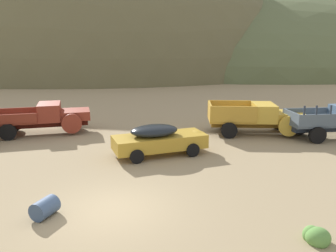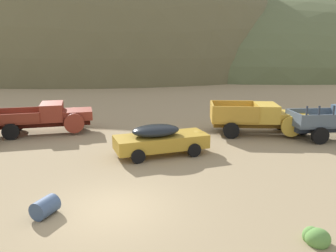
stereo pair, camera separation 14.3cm
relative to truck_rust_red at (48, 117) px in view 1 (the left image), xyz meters
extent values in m
plane|color=#998460|center=(5.42, -10.26, -1.01)|extent=(300.00, 300.00, 0.00)
ellipsoid|color=brown|center=(-7.11, 46.07, -1.01)|extent=(74.05, 50.01, 54.38)
ellipsoid|color=#56603D|center=(25.13, 68.43, -1.01)|extent=(98.48, 86.00, 34.77)
cube|color=#42140D|center=(-0.40, -0.13, -0.35)|extent=(5.66, 2.36, 0.36)
cube|color=maroon|center=(1.60, 0.37, 0.11)|extent=(2.15, 2.17, 0.55)
cube|color=#B7B2A8|center=(2.39, 0.58, 0.08)|extent=(0.38, 1.21, 0.44)
cylinder|color=maroon|center=(1.63, -0.72, -0.25)|extent=(1.21, 0.47, 1.20)
cylinder|color=maroon|center=(1.11, 1.35, -0.25)|extent=(1.21, 0.47, 1.20)
cube|color=maroon|center=(0.11, 0.00, 0.36)|extent=(1.76, 2.32, 1.05)
cube|color=black|center=(0.68, 0.14, 0.57)|extent=(0.48, 1.71, 0.59)
cube|color=maroon|center=(-1.88, -0.51, -0.11)|extent=(3.27, 2.78, 0.12)
cube|color=maroon|center=(-1.61, -1.55, 0.23)|extent=(2.76, 0.79, 0.55)
cube|color=maroon|center=(-2.15, 0.53, 0.23)|extent=(2.76, 0.79, 0.55)
cylinder|color=black|center=(1.09, 1.40, -0.53)|extent=(1.00, 0.51, 0.96)
cylinder|color=black|center=(-1.83, -1.66, -0.53)|extent=(1.00, 0.51, 0.96)
cylinder|color=black|center=(-2.38, 0.52, -0.53)|extent=(1.00, 0.51, 0.96)
cube|color=#B28928|center=(6.99, -4.41, -0.33)|extent=(4.93, 3.18, 0.68)
ellipsoid|color=black|center=(6.72, -4.50, 0.27)|extent=(2.77, 2.24, 0.57)
ellipsoid|color=#B28928|center=(8.94, -3.71, -0.26)|extent=(1.42, 1.65, 0.61)
cylinder|color=black|center=(8.62, -4.75, -0.67)|extent=(0.71, 0.42, 0.68)
cylinder|color=black|center=(8.04, -3.11, -0.67)|extent=(0.71, 0.42, 0.68)
cylinder|color=black|center=(5.93, -5.70, -0.67)|extent=(0.71, 0.42, 0.68)
cylinder|color=black|center=(5.35, -4.07, -0.67)|extent=(0.71, 0.42, 0.68)
cube|color=brown|center=(12.83, -0.35, -0.35)|extent=(5.46, 1.36, 0.36)
cube|color=gold|center=(14.82, -0.47, 0.11)|extent=(1.82, 1.93, 0.55)
cube|color=#B7B2A8|center=(15.62, -0.52, 0.08)|extent=(0.16, 1.26, 0.44)
cylinder|color=gold|center=(14.53, -1.54, -0.25)|extent=(1.21, 0.25, 1.20)
cylinder|color=gold|center=(14.66, 0.63, -0.25)|extent=(1.21, 0.25, 1.20)
cube|color=gold|center=(13.35, -0.38, 0.36)|extent=(1.38, 2.18, 1.05)
cube|color=black|center=(13.91, -0.41, 0.57)|extent=(0.16, 1.78, 0.59)
cube|color=#B5882D|center=(11.36, -0.26, -0.11)|extent=(2.86, 2.36, 0.12)
cube|color=#B5882D|center=(11.29, -1.35, 0.43)|extent=(2.74, 0.27, 0.95)
cube|color=#B5882D|center=(11.42, 0.84, 0.43)|extent=(2.74, 0.27, 0.95)
cube|color=#B5882D|center=(10.05, -0.18, 0.43)|extent=(0.24, 2.20, 0.95)
cylinder|color=black|center=(14.67, 0.69, -0.53)|extent=(0.98, 0.34, 0.96)
cylinder|color=black|center=(11.06, -1.38, -0.53)|extent=(0.98, 0.34, 0.96)
cylinder|color=black|center=(11.20, 0.90, -0.53)|extent=(0.98, 0.34, 0.96)
cube|color=#262D39|center=(17.45, -1.34, -0.35)|extent=(5.68, 1.52, 0.36)
cube|color=#4D5B67|center=(15.93, -1.51, -0.11)|extent=(3.03, 2.23, 0.12)
cube|color=#4D5B67|center=(16.03, -2.47, 0.30)|extent=(2.83, 0.41, 0.70)
cube|color=#4D5B67|center=(15.82, -0.55, 0.30)|extent=(2.83, 0.41, 0.70)
cube|color=#4D5B67|center=(14.58, -1.66, 0.30)|extent=(0.31, 1.93, 0.70)
cube|color=#262D39|center=(14.91, -2.59, 0.90)|extent=(0.09, 0.09, 0.50)
cube|color=#262D39|center=(15.61, -2.51, 0.90)|extent=(0.09, 0.09, 0.50)
cube|color=#262D39|center=(16.46, -2.42, 0.90)|extent=(0.09, 0.09, 0.50)
cylinder|color=black|center=(15.80, -2.53, -0.53)|extent=(0.99, 0.39, 0.96)
cylinder|color=black|center=(15.58, -0.54, -0.53)|extent=(0.99, 0.39, 0.96)
cylinder|color=#384C6B|center=(3.34, -10.71, -0.70)|extent=(0.88, 1.00, 0.61)
ellipsoid|color=#5B8E42|center=(11.41, -12.15, -0.86)|extent=(0.50, 0.45, 0.54)
ellipsoid|color=#5B8E42|center=(11.52, -12.32, -0.85)|extent=(0.70, 0.63, 0.58)
ellipsoid|color=#5B8E42|center=(11.52, -12.39, -0.86)|extent=(0.58, 0.52, 0.54)
camera|label=1|loc=(7.19, -20.82, 4.45)|focal=36.44mm
camera|label=2|loc=(7.33, -20.83, 4.45)|focal=36.44mm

